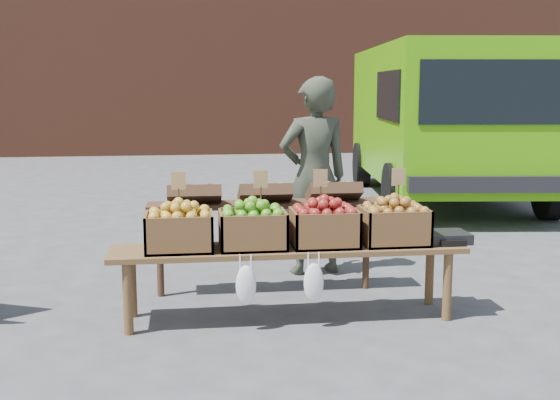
{
  "coord_description": "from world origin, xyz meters",
  "views": [
    {
      "loc": [
        -1.1,
        -5.39,
        1.78
      ],
      "look_at": [
        -0.35,
        0.28,
        0.85
      ],
      "focal_mm": 45.0,
      "sensor_mm": 36.0,
      "label": 1
    }
  ],
  "objects": [
    {
      "name": "crate_russet_pears",
      "position": [
        -0.62,
        -0.22,
        0.71
      ],
      "size": [
        0.5,
        0.4,
        0.28
      ],
      "primitive_type": null,
      "color": "#4E821D",
      "rests_on": "display_bench"
    },
    {
      "name": "delivery_van",
      "position": [
        2.86,
        5.12,
        1.18
      ],
      "size": [
        3.01,
        5.53,
        2.37
      ],
      "primitive_type": null,
      "rotation": [
        0.0,
        0.0,
        -0.11
      ],
      "color": "#47A007",
      "rests_on": "ground"
    },
    {
      "name": "display_bench",
      "position": [
        -0.35,
        -0.22,
        0.28
      ],
      "size": [
        2.7,
        0.56,
        0.57
      ],
      "primitive_type": null,
      "color": "brown",
      "rests_on": "ground"
    },
    {
      "name": "crate_green_apples",
      "position": [
        0.48,
        -0.22,
        0.71
      ],
      "size": [
        0.5,
        0.4,
        0.28
      ],
      "primitive_type": null,
      "color": "olive",
      "rests_on": "display_bench"
    },
    {
      "name": "ground",
      "position": [
        0.0,
        0.0,
        0.0
      ],
      "size": [
        80.0,
        80.0,
        0.0
      ],
      "primitive_type": "plane",
      "color": "#47474A"
    },
    {
      "name": "weighing_scale",
      "position": [
        0.9,
        -0.22,
        0.61
      ],
      "size": [
        0.34,
        0.3,
        0.08
      ],
      "primitive_type": "cube",
      "color": "black",
      "rests_on": "display_bench"
    },
    {
      "name": "crate_red_apples",
      "position": [
        -0.07,
        -0.22,
        0.71
      ],
      "size": [
        0.5,
        0.4,
        0.28
      ],
      "primitive_type": null,
      "color": "maroon",
      "rests_on": "display_bench"
    },
    {
      "name": "back_table",
      "position": [
        -0.45,
        0.5,
        0.52
      ],
      "size": [
        2.1,
        0.44,
        1.04
      ],
      "primitive_type": null,
      "color": "#3F2819",
      "rests_on": "ground"
    },
    {
      "name": "crate_golden_apples",
      "position": [
        -1.17,
        -0.22,
        0.71
      ],
      "size": [
        0.5,
        0.4,
        0.28
      ],
      "primitive_type": null,
      "color": "#A7A220",
      "rests_on": "display_bench"
    },
    {
      "name": "vendor",
      "position": [
        0.08,
        1.1,
        0.94
      ],
      "size": [
        0.75,
        0.57,
        1.87
      ],
      "primitive_type": "imported",
      "rotation": [
        0.0,
        0.0,
        3.33
      ],
      "color": "#313829",
      "rests_on": "ground"
    }
  ]
}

